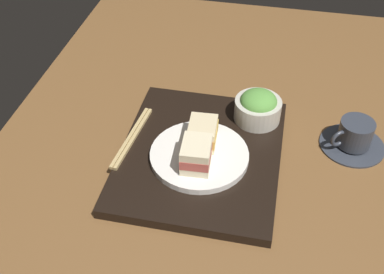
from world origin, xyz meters
The scene contains 8 objects.
ground_plane centered at (0.00, 0.00, -1.50)cm, with size 140.00×100.00×3.00cm, color brown.
serving_tray centered at (0.48, -5.38, 1.07)cm, with size 38.35×32.00×2.13cm, color black.
sandwich_plate centered at (1.95, -5.31, 2.81)cm, with size 19.70×19.70×1.35cm, color white.
sandwich_near centered at (-1.31, -5.34, 5.90)cm, with size 7.54×6.08×4.83cm.
sandwich_far centered at (5.21, -5.28, 6.17)cm, with size 7.44×5.87×5.37cm.
salad_bowl centered at (-12.67, 4.59, 5.37)cm, with size 10.05×10.05×6.93cm.
chopsticks_pair centered at (-0.82, -20.16, 2.48)cm, with size 19.25×3.45×0.70cm.
coffee_cup centered at (-10.28, 25.10, 2.67)cm, with size 13.57×13.57×6.43cm.
Camera 1 is at (69.60, 7.34, 69.67)cm, focal length 45.15 mm.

